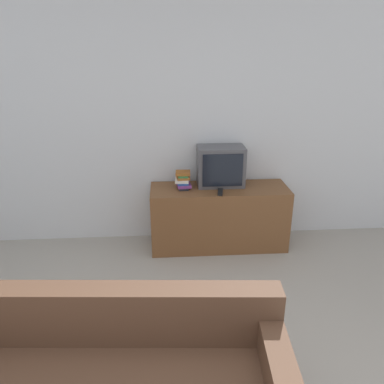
{
  "coord_description": "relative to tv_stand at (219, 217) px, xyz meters",
  "views": [
    {
      "loc": [
        -0.04,
        -0.99,
        2.12
      ],
      "look_at": [
        0.19,
        2.25,
        0.84
      ],
      "focal_mm": 35.0,
      "sensor_mm": 36.0,
      "label": 1
    }
  ],
  "objects": [
    {
      "name": "television",
      "position": [
        0.02,
        0.1,
        0.56
      ],
      "size": [
        0.5,
        0.31,
        0.43
      ],
      "color": "#4C4C51",
      "rests_on": "tv_stand"
    },
    {
      "name": "tv_stand",
      "position": [
        0.0,
        0.0,
        0.0
      ],
      "size": [
        1.48,
        0.49,
        0.69
      ],
      "color": "brown",
      "rests_on": "ground_plane"
    },
    {
      "name": "remote_on_stand",
      "position": [
        -0.01,
        -0.15,
        0.36
      ],
      "size": [
        0.08,
        0.17,
        0.02
      ],
      "rotation": [
        0.0,
        0.0,
        -0.17
      ],
      "color": "black",
      "rests_on": "tv_stand"
    },
    {
      "name": "wall_back",
      "position": [
        -0.52,
        0.3,
        0.96
      ],
      "size": [
        9.0,
        0.06,
        2.6
      ],
      "color": "silver",
      "rests_on": "ground_plane"
    },
    {
      "name": "book_stack",
      "position": [
        -0.39,
        0.04,
        0.43
      ],
      "size": [
        0.17,
        0.23,
        0.18
      ],
      "color": "black",
      "rests_on": "tv_stand"
    }
  ]
}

